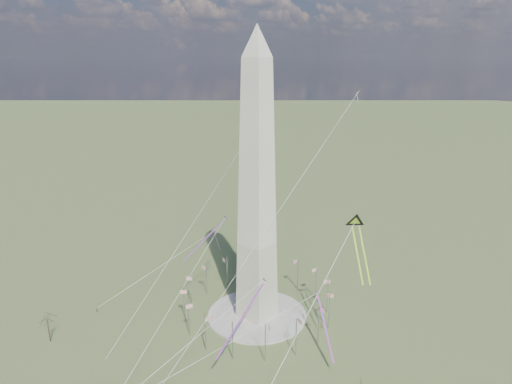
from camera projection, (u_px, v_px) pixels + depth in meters
The scene contains 13 objects.
ground at pixel (257, 316), 166.68m from camera, with size 2000.00×2000.00×0.00m, color #3F5329.
plaza at pixel (257, 315), 166.57m from camera, with size 36.00×36.00×0.80m, color beige.
washington_monument at pixel (257, 190), 153.07m from camera, with size 15.56×15.56×100.00m.
flagpole_ring at pixel (257, 298), 164.62m from camera, with size 54.40×54.40×13.00m.
tree_far at pixel (47, 318), 149.32m from camera, with size 7.07×7.07×12.37m.
person_west at pixel (97, 310), 169.03m from camera, with size 0.88×0.69×1.82m, color gray.
kite_delta_black at pixel (356, 225), 135.47m from camera, with size 15.42×16.83×15.33m.
kite_diamond_purple at pixel (216, 232), 182.52m from camera, with size 2.44×3.50×10.65m.
kite_streamer_left at pixel (249, 306), 137.14m from camera, with size 2.61×23.87×16.38m.
kite_streamer_mid at pixel (211, 233), 167.44m from camera, with size 4.70×18.83×13.03m.
kite_streamer_right at pixel (323, 317), 145.02m from camera, with size 15.63×14.46×13.79m.
kite_small_red at pixel (240, 151), 204.03m from camera, with size 1.19×1.83×4.02m.
kite_small_white at pixel (358, 94), 176.68m from camera, with size 1.18×1.95×4.53m.
Camera 1 is at (93.23, -113.61, 90.77)m, focal length 32.00 mm.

